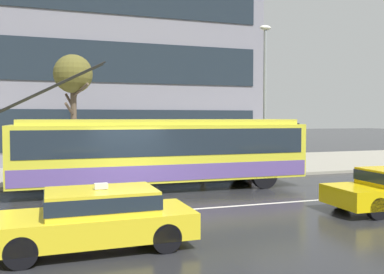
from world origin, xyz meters
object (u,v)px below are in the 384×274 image
pedestrian_waiting_by_pole (205,140)px  street_lamp (265,86)px  trolleybus (164,150)px  pedestrian_at_shelter (144,142)px  pedestrian_walking_past (251,140)px  bus_shelter (111,133)px  street_tree_bare (73,77)px  pedestrian_approaching_curb (109,142)px  taxi_oncoming_near (96,216)px

pedestrian_waiting_by_pole → street_lamp: (2.98, -0.39, 2.60)m
trolleybus → pedestrian_at_shelter: size_ratio=5.99×
pedestrian_at_shelter → pedestrian_walking_past: pedestrian_at_shelter is taller
bus_shelter → street_tree_bare: 3.24m
pedestrian_at_shelter → street_lamp: size_ratio=0.28×
pedestrian_waiting_by_pole → street_tree_bare: (-5.93, 1.87, 2.99)m
bus_shelter → pedestrian_approaching_curb: bearing=-103.8°
street_tree_bare → street_lamp: bearing=-14.2°
pedestrian_at_shelter → pedestrian_walking_past: (5.04, -0.86, 0.05)m
taxi_oncoming_near → pedestrian_waiting_by_pole: (5.98, 9.60, 1.02)m
pedestrian_approaching_curb → street_lamp: size_ratio=0.28×
pedestrian_approaching_curb → pedestrian_walking_past: size_ratio=1.03×
pedestrian_at_shelter → pedestrian_waiting_by_pole: bearing=-4.9°
pedestrian_waiting_by_pole → taxi_oncoming_near: bearing=-121.9°
taxi_oncoming_near → pedestrian_at_shelter: pedestrian_at_shelter is taller
trolleybus → pedestrian_at_shelter: (-0.14, 3.10, 0.18)m
pedestrian_at_shelter → pedestrian_approaching_curb: 1.66m
pedestrian_approaching_curb → bus_shelter: bearing=76.2°
pedestrian_walking_past → pedestrian_waiting_by_pole: (-2.14, 0.62, -0.02)m
bus_shelter → street_lamp: 7.74m
pedestrian_approaching_curb → street_tree_bare: (-1.39, 1.88, 2.99)m
street_lamp → trolleybus: bearing=-156.8°
taxi_oncoming_near → pedestrian_waiting_by_pole: size_ratio=2.20×
taxi_oncoming_near → bus_shelter: 10.83m
taxi_oncoming_near → trolleybus: bearing=64.5°
trolleybus → pedestrian_walking_past: (4.90, 2.23, 0.23)m
trolleybus → pedestrian_at_shelter: bearing=92.7°
trolleybus → street_lamp: size_ratio=1.68×
bus_shelter → pedestrian_waiting_by_pole: 4.42m
pedestrian_walking_past → pedestrian_waiting_by_pole: bearing=164.0°
trolleybus → bus_shelter: (-1.53, 3.86, 0.55)m
pedestrian_approaching_curb → pedestrian_walking_past: bearing=-5.2°
pedestrian_at_shelter → street_tree_bare: (-3.03, 1.62, 3.02)m
taxi_oncoming_near → street_tree_bare: bearing=89.7°
bus_shelter → pedestrian_walking_past: 6.64m
pedestrian_approaching_curb → street_tree_bare: bearing=126.6°
bus_shelter → pedestrian_waiting_by_pole: bus_shelter is taller
pedestrian_approaching_curb → pedestrian_walking_past: (6.68, -0.61, 0.02)m
trolleybus → bus_shelter: 4.19m
pedestrian_walking_past → pedestrian_waiting_by_pole: 2.23m
trolleybus → pedestrian_waiting_by_pole: bearing=45.9°
taxi_oncoming_near → street_lamp: bearing=45.8°
trolleybus → street_lamp: street_lamp is taller
bus_shelter → pedestrian_at_shelter: bearing=-28.8°
taxi_oncoming_near → pedestrian_approaching_curb: bearing=81.4°
pedestrian_waiting_by_pole → pedestrian_at_shelter: bearing=175.1°
taxi_oncoming_near → street_lamp: (8.96, 9.21, 3.62)m
trolleybus → bus_shelter: bearing=111.6°
pedestrian_waiting_by_pole → street_tree_bare: street_tree_bare is taller
bus_shelter → street_tree_bare: (-1.65, 0.86, 2.65)m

